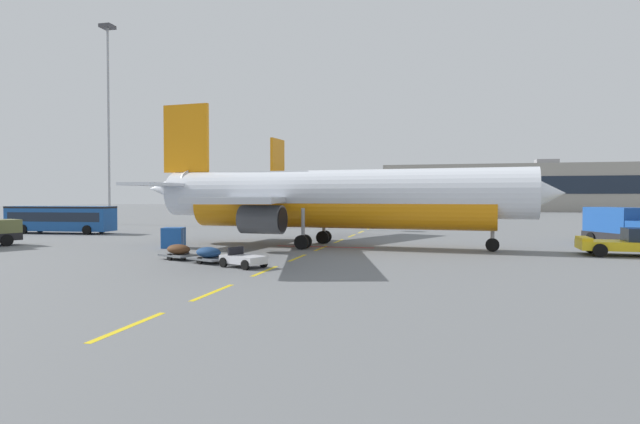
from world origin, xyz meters
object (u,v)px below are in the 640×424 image
object	(u,v)px
airliner_foreground	(331,198)
apron_light_mast_near	(108,103)
apron_shuttle_bus	(61,218)
baggage_train	(209,255)
pushback_tug	(630,243)
airliner_mid_left	(309,196)
uld_cargo_container	(174,238)
ground_power_truck	(621,225)

from	to	relation	value
airliner_foreground	apron_light_mast_near	world-z (taller)	apron_light_mast_near
apron_shuttle_bus	baggage_train	xyz separation A→B (m)	(27.45, -20.56, -1.23)
airliner_foreground	apron_light_mast_near	bearing A→B (deg)	145.61
pushback_tug	airliner_mid_left	size ratio (longest dim) A/B	0.17
baggage_train	uld_cargo_container	distance (m)	10.89
airliner_foreground	airliner_mid_left	bearing A→B (deg)	106.70
airliner_foreground	pushback_tug	bearing A→B (deg)	-4.94
apron_light_mast_near	uld_cargo_container	bearing A→B (deg)	-48.31
apron_shuttle_bus	airliner_foreground	bearing A→B (deg)	-14.42
airliner_mid_left	uld_cargo_container	world-z (taller)	airliner_mid_left
airliner_foreground	uld_cargo_container	world-z (taller)	airliner_foreground
apron_shuttle_bus	ground_power_truck	bearing A→B (deg)	-1.47
uld_cargo_container	apron_light_mast_near	xyz separation A→B (m)	(-27.41, 30.77, 16.99)
apron_light_mast_near	ground_power_truck	bearing A→B (deg)	-17.72
apron_shuttle_bus	baggage_train	world-z (taller)	apron_shuttle_bus
baggage_train	uld_cargo_container	xyz separation A→B (m)	(-6.98, 8.35, 0.28)
ground_power_truck	baggage_train	xyz separation A→B (m)	(-28.19, -19.13, -1.12)
pushback_tug	airliner_foreground	bearing A→B (deg)	175.06
pushback_tug	airliner_mid_left	distance (m)	61.50
airliner_mid_left	ground_power_truck	distance (m)	55.91
airliner_foreground	pushback_tug	xyz separation A→B (m)	(21.34, -1.84, -3.05)
uld_cargo_container	baggage_train	bearing A→B (deg)	-50.11
ground_power_truck	airliner_mid_left	bearing A→B (deg)	132.48
apron_shuttle_bus	apron_light_mast_near	size ratio (longest dim) A/B	0.42
airliner_foreground	pushback_tug	size ratio (longest dim) A/B	5.70
ground_power_truck	apron_light_mast_near	xyz separation A→B (m)	(-62.58, 19.99, 16.15)
airliner_foreground	baggage_train	world-z (taller)	airliner_foreground
apron_shuttle_bus	uld_cargo_container	world-z (taller)	apron_shuttle_bus
airliner_mid_left	ground_power_truck	bearing A→B (deg)	-47.52
apron_light_mast_near	airliner_mid_left	bearing A→B (deg)	40.46
apron_shuttle_bus	apron_light_mast_near	world-z (taller)	apron_light_mast_near
airliner_mid_left	apron_light_mast_near	world-z (taller)	apron_light_mast_near
apron_shuttle_bus	apron_light_mast_near	distance (m)	25.50
airliner_mid_left	apron_shuttle_bus	world-z (taller)	airliner_mid_left
pushback_tug	apron_light_mast_near	world-z (taller)	apron_light_mast_near
airliner_foreground	apron_light_mast_near	distance (m)	49.57
pushback_tug	apron_shuttle_bus	xyz separation A→B (m)	(-53.68, 10.16, 0.85)
ground_power_truck	pushback_tug	bearing A→B (deg)	-102.60
uld_cargo_container	apron_light_mast_near	distance (m)	44.58
uld_cargo_container	pushback_tug	bearing A→B (deg)	3.53
pushback_tug	uld_cargo_container	size ratio (longest dim) A/B	3.15
pushback_tug	ground_power_truck	xyz separation A→B (m)	(1.95, 8.74, 0.74)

